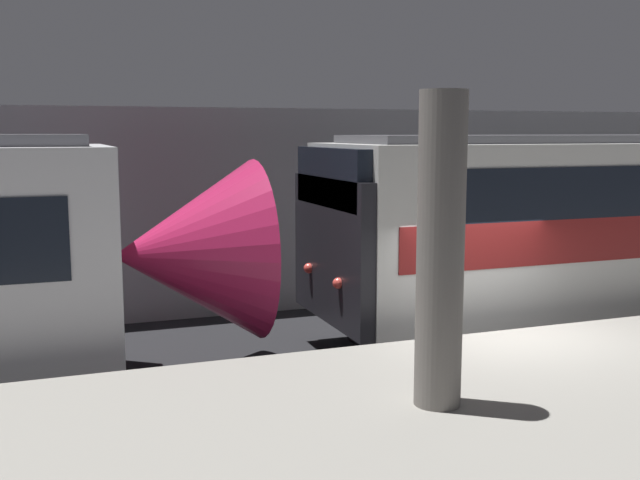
{
  "coord_description": "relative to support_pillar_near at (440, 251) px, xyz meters",
  "views": [
    {
      "loc": [
        -6.14,
        -9.06,
        3.87
      ],
      "look_at": [
        -2.45,
        0.93,
        2.33
      ],
      "focal_mm": 42.0,
      "sensor_mm": 36.0,
      "label": 1
    }
  ],
  "objects": [
    {
      "name": "platform",
      "position": [
        2.32,
        -0.07,
        -2.15
      ],
      "size": [
        40.0,
        4.78,
        1.0
      ],
      "color": "gray",
      "rests_on": "ground"
    },
    {
      "name": "support_pillar_near",
      "position": [
        0.0,
        0.0,
        0.0
      ],
      "size": [
        0.5,
        0.5,
        3.3
      ],
      "color": "slate",
      "rests_on": "platform"
    },
    {
      "name": "station_rear_barrier",
      "position": [
        2.32,
        8.61,
        -0.46
      ],
      "size": [
        50.0,
        0.15,
        4.37
      ],
      "color": "#939399",
      "rests_on": "ground"
    },
    {
      "name": "ground_plane",
      "position": [
        2.32,
        2.32,
        -2.64
      ],
      "size": [
        120.0,
        120.0,
        0.0
      ],
      "primitive_type": "plane",
      "color": "black"
    }
  ]
}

